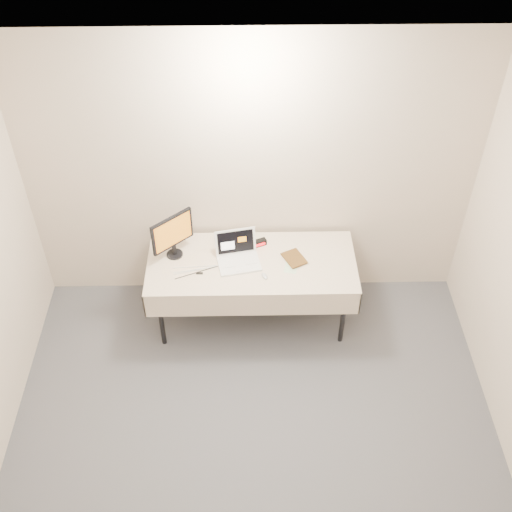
{
  "coord_description": "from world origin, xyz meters",
  "views": [
    {
      "loc": [
        -0.04,
        -2.09,
        4.66
      ],
      "look_at": [
        0.04,
        1.99,
        0.86
      ],
      "focal_mm": 45.0,
      "sensor_mm": 36.0,
      "label": 1
    }
  ],
  "objects_px": {
    "table": "(252,267)",
    "laptop": "(238,255)",
    "book": "(287,253)",
    "monitor": "(172,233)"
  },
  "relations": [
    {
      "from": "laptop",
      "to": "book",
      "type": "relative_size",
      "value": 1.93
    },
    {
      "from": "table",
      "to": "laptop",
      "type": "bearing_deg",
      "value": 164.12
    },
    {
      "from": "laptop",
      "to": "monitor",
      "type": "bearing_deg",
      "value": 161.61
    },
    {
      "from": "monitor",
      "to": "table",
      "type": "bearing_deg",
      "value": -50.29
    },
    {
      "from": "laptop",
      "to": "monitor",
      "type": "height_order",
      "value": "monitor"
    },
    {
      "from": "laptop",
      "to": "book",
      "type": "distance_m",
      "value": 0.44
    },
    {
      "from": "table",
      "to": "laptop",
      "type": "relative_size",
      "value": 4.42
    },
    {
      "from": "monitor",
      "to": "book",
      "type": "xyz_separation_m",
      "value": [
        1.0,
        -0.12,
        -0.15
      ]
    },
    {
      "from": "book",
      "to": "table",
      "type": "bearing_deg",
      "value": 152.31
    },
    {
      "from": "laptop",
      "to": "monitor",
      "type": "xyz_separation_m",
      "value": [
        -0.57,
        0.07,
        0.19
      ]
    }
  ]
}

